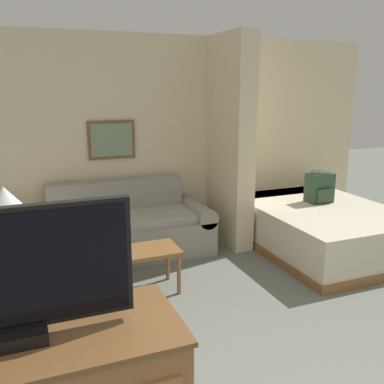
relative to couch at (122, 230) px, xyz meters
name	(u,v)px	position (x,y,z in m)	size (l,w,h in m)	color
wall_back	(131,142)	(0.27, 0.48, 0.98)	(6.88, 0.16, 2.60)	beige
wall_partition_pillar	(230,142)	(1.40, -0.03, 0.99)	(0.24, 0.89, 2.60)	beige
couch	(122,230)	(0.00, 0.00, 0.00)	(2.11, 0.84, 0.86)	gray
coffee_table	(149,255)	(0.03, -1.02, 0.06)	(0.57, 0.42, 0.44)	brown
side_table	(8,232)	(-1.25, 0.00, 0.14)	(0.48, 0.48, 0.54)	brown
table_lamp	(4,198)	(-1.25, 0.00, 0.51)	(0.35, 0.35, 0.42)	tan
tv	(6,277)	(-1.12, -3.29, 1.02)	(0.88, 0.16, 0.50)	black
bed	(319,227)	(2.33, -0.68, -0.04)	(1.59, 2.13, 0.54)	brown
backpack	(320,185)	(2.43, -0.51, 0.45)	(0.32, 0.24, 0.42)	#2D4733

